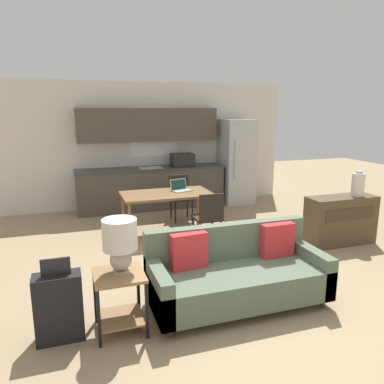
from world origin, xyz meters
name	(u,v)px	position (x,y,z in m)	size (l,w,h in m)	color
ground_plane	(234,301)	(0.00, 0.00, 0.00)	(20.00, 20.00, 0.00)	#9E8460
wall_back	(147,145)	(0.00, 4.63, 1.35)	(6.40, 0.07, 2.70)	silver
kitchen_counter	(151,170)	(0.01, 4.33, 0.84)	(3.17, 0.65, 2.15)	#4C443D
refrigerator	(236,162)	(1.97, 4.21, 0.95)	(0.68, 0.77, 1.90)	#B7BABC
dining_table	(167,197)	(-0.13, 2.49, 0.67)	(1.51, 0.84, 0.73)	brown
couch	(236,274)	(-0.01, -0.04, 0.34)	(1.93, 0.80, 0.85)	#3D2D1E
side_table	(120,292)	(-1.30, -0.17, 0.40)	(0.48, 0.48, 0.60)	olive
table_lamp	(120,241)	(-1.27, -0.13, 0.91)	(0.33, 0.33, 0.53)	#B2A893
credenza	(340,220)	(2.39, 1.16, 0.39)	(1.14, 0.41, 0.78)	brown
vase	(358,184)	(2.64, 1.12, 0.97)	(0.20, 0.20, 0.40)	beige
dining_chair_far_right	(181,195)	(0.36, 3.28, 0.49)	(0.43, 0.43, 0.87)	black
dining_chair_near_right	(209,216)	(0.36, 1.75, 0.49)	(0.42, 0.42, 0.87)	black
laptop	(180,188)	(0.15, 2.60, 0.78)	(0.38, 0.33, 0.20)	#B7BABC
suitcase	(59,307)	(-1.86, -0.14, 0.33)	(0.43, 0.22, 0.81)	black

